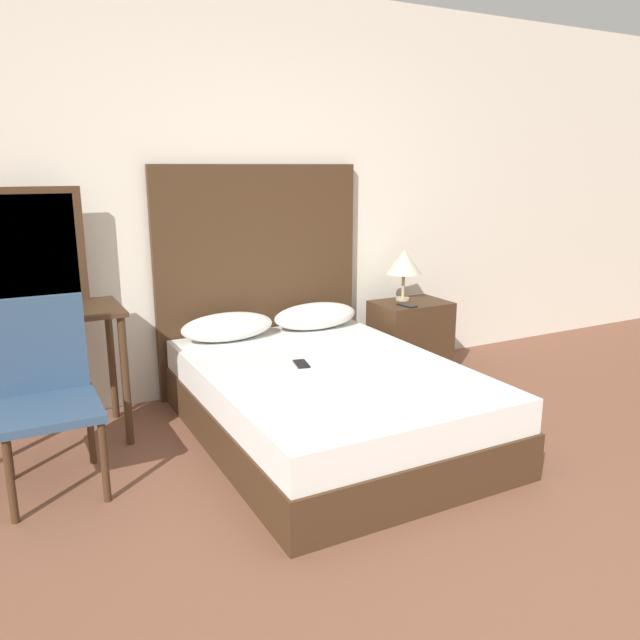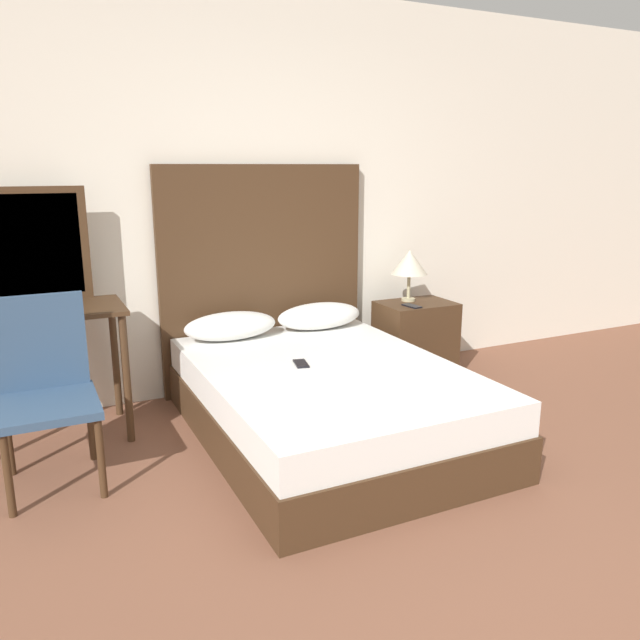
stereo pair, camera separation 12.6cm
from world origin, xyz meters
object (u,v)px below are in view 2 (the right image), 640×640
bed (327,402)px  phone_on_nightstand (412,306)px  vanity_desk (43,334)px  chair (45,382)px  nightstand (415,340)px  table_lamp (409,263)px  phone_on_bed (301,364)px

bed → phone_on_nightstand: 1.19m
phone_on_nightstand → vanity_desk: size_ratio=0.18×
phone_on_nightstand → chair: chair is taller
nightstand → table_lamp: table_lamp is taller
phone_on_bed → phone_on_nightstand: bearing=24.5°
bed → vanity_desk: 1.66m
vanity_desk → chair: (-0.02, -0.50, -0.12)m
bed → chair: 1.52m
bed → nightstand: nightstand is taller
bed → vanity_desk: size_ratio=2.22×
table_lamp → phone_on_nightstand: 0.34m
chair → bed: bearing=-6.2°
table_lamp → chair: size_ratio=0.41×
nightstand → chair: chair is taller
nightstand → chair: size_ratio=0.61×
table_lamp → chair: 2.63m
phone_on_bed → bed: bearing=-35.1°
bed → phone_on_nightstand: phone_on_nightstand is taller
phone_on_bed → nightstand: 1.36m
nightstand → phone_on_nightstand: phone_on_nightstand is taller
phone_on_nightstand → chair: 2.49m
vanity_desk → nightstand: bearing=0.7°
bed → table_lamp: 1.46m
bed → vanity_desk: (-1.46, 0.66, 0.42)m
table_lamp → vanity_desk: size_ratio=0.43×
table_lamp → vanity_desk: table_lamp is taller
bed → nightstand: size_ratio=3.44×
phone_on_bed → chair: chair is taller
phone_on_nightstand → chair: size_ratio=0.17×
phone_on_bed → phone_on_nightstand: size_ratio=1.02×
bed → phone_on_nightstand: size_ratio=12.46×
phone_on_bed → table_lamp: size_ratio=0.42×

